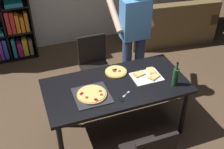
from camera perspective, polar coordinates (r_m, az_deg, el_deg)
The scene contains 10 objects.
ground_plane at distance 3.83m, azimuth 0.79°, elevation -10.98°, with size 12.00×12.00×0.00m, color brown.
dining_table at distance 3.37m, azimuth 0.88°, elevation -3.14°, with size 1.72×0.85×0.75m.
chair_far_side at distance 4.17m, azimuth -3.61°, elevation 2.56°, with size 0.42×0.42×0.90m.
couch at distance 5.82m, azimuth 11.50°, elevation 9.81°, with size 1.78×1.03×0.85m.
person_serving_pizza at distance 3.90m, azimuth 4.50°, elevation 8.32°, with size 0.55×0.54×1.75m.
pepperoni_pizza_on_tray at distance 3.17m, azimuth -4.13°, elevation -4.13°, with size 0.40×0.40×0.04m.
pizza_slices_on_towel at distance 3.48m, azimuth 7.17°, elevation -0.23°, with size 0.36×0.29×0.03m.
wine_bottle at distance 3.34m, azimuth 12.81°, elevation -0.38°, with size 0.07×0.07×0.32m.
kitchen_scissors at distance 3.14m, azimuth 2.17°, elevation -4.68°, with size 0.19×0.15×0.01m.
second_pizza_plain at distance 3.52m, azimuth 0.81°, elevation 0.57°, with size 0.28×0.28×0.03m.
Camera 1 is at (-0.95, -2.44, 2.80)m, focal length 44.86 mm.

